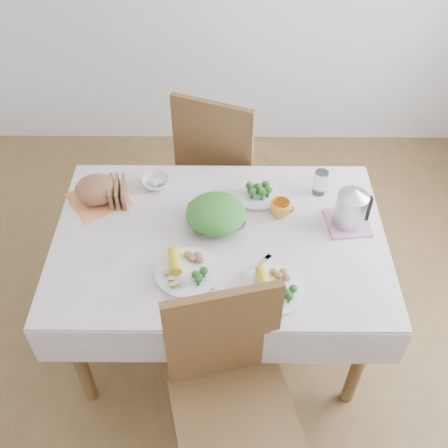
{
  "coord_description": "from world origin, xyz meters",
  "views": [
    {
      "loc": [
        0.03,
        -1.62,
        2.49
      ],
      "look_at": [
        0.02,
        0.02,
        0.82
      ],
      "focal_mm": 42.0,
      "sensor_mm": 36.0,
      "label": 1
    }
  ],
  "objects_px": {
    "chair_near": "(235,423)",
    "electric_kettle": "(352,205)",
    "chair_far": "(227,168)",
    "dinner_plate_left": "(187,273)",
    "dinner_plate_right": "(275,290)",
    "yellow_mug": "(280,208)",
    "salad_bowl": "(216,219)",
    "dining_table": "(220,288)"
  },
  "relations": [
    {
      "from": "salad_bowl",
      "to": "electric_kettle",
      "type": "xyz_separation_m",
      "value": [
        0.61,
        0.01,
        0.09
      ]
    },
    {
      "from": "dinner_plate_left",
      "to": "chair_far",
      "type": "bearing_deg",
      "value": 81.1
    },
    {
      "from": "chair_near",
      "to": "chair_far",
      "type": "bearing_deg",
      "value": 77.8
    },
    {
      "from": "dinner_plate_left",
      "to": "electric_kettle",
      "type": "relative_size",
      "value": 1.38
    },
    {
      "from": "chair_near",
      "to": "salad_bowl",
      "type": "xyz_separation_m",
      "value": [
        -0.09,
        0.81,
        0.33
      ]
    },
    {
      "from": "chair_near",
      "to": "chair_far",
      "type": "xyz_separation_m",
      "value": [
        -0.04,
        1.57,
        0.0
      ]
    },
    {
      "from": "salad_bowl",
      "to": "dinner_plate_right",
      "type": "bearing_deg",
      "value": -57.38
    },
    {
      "from": "yellow_mug",
      "to": "dining_table",
      "type": "bearing_deg",
      "value": -152.7
    },
    {
      "from": "chair_far",
      "to": "dinner_plate_left",
      "type": "relative_size",
      "value": 3.88
    },
    {
      "from": "chair_far",
      "to": "dinner_plate_right",
      "type": "xyz_separation_m",
      "value": [
        0.2,
        -1.15,
        0.31
      ]
    },
    {
      "from": "yellow_mug",
      "to": "salad_bowl",
      "type": "bearing_deg",
      "value": -167.03
    },
    {
      "from": "dinner_plate_left",
      "to": "yellow_mug",
      "type": "bearing_deg",
      "value": 41.45
    },
    {
      "from": "chair_near",
      "to": "electric_kettle",
      "type": "distance_m",
      "value": 1.05
    },
    {
      "from": "chair_near",
      "to": "electric_kettle",
      "type": "bearing_deg",
      "value": 43.94
    },
    {
      "from": "dining_table",
      "to": "chair_far",
      "type": "relative_size",
      "value": 1.33
    },
    {
      "from": "electric_kettle",
      "to": "salad_bowl",
      "type": "bearing_deg",
      "value": 161.65
    },
    {
      "from": "dining_table",
      "to": "chair_near",
      "type": "height_order",
      "value": "chair_near"
    },
    {
      "from": "salad_bowl",
      "to": "electric_kettle",
      "type": "height_order",
      "value": "electric_kettle"
    },
    {
      "from": "yellow_mug",
      "to": "chair_far",
      "type": "bearing_deg",
      "value": 109.76
    },
    {
      "from": "chair_near",
      "to": "dinner_plate_right",
      "type": "height_order",
      "value": "chair_near"
    },
    {
      "from": "chair_near",
      "to": "chair_far",
      "type": "height_order",
      "value": "chair_far"
    },
    {
      "from": "dinner_plate_left",
      "to": "electric_kettle",
      "type": "distance_m",
      "value": 0.79
    },
    {
      "from": "salad_bowl",
      "to": "yellow_mug",
      "type": "xyz_separation_m",
      "value": [
        0.3,
        0.07,
        0.01
      ]
    },
    {
      "from": "chair_near",
      "to": "dining_table",
      "type": "bearing_deg",
      "value": 81.91
    },
    {
      "from": "chair_far",
      "to": "yellow_mug",
      "type": "xyz_separation_m",
      "value": [
        0.25,
        -0.69,
        0.34
      ]
    },
    {
      "from": "dining_table",
      "to": "yellow_mug",
      "type": "height_order",
      "value": "yellow_mug"
    },
    {
      "from": "dining_table",
      "to": "chair_near",
      "type": "xyz_separation_m",
      "value": [
        0.07,
        -0.73,
        0.09
      ]
    },
    {
      "from": "dinner_plate_left",
      "to": "dinner_plate_right",
      "type": "distance_m",
      "value": 0.37
    },
    {
      "from": "chair_far",
      "to": "yellow_mug",
      "type": "bearing_deg",
      "value": 131.0
    },
    {
      "from": "chair_far",
      "to": "dinner_plate_left",
      "type": "height_order",
      "value": "chair_far"
    },
    {
      "from": "dinner_plate_left",
      "to": "dining_table",
      "type": "bearing_deg",
      "value": 58.87
    },
    {
      "from": "salad_bowl",
      "to": "electric_kettle",
      "type": "distance_m",
      "value": 0.61
    },
    {
      "from": "electric_kettle",
      "to": "dinner_plate_left",
      "type": "bearing_deg",
      "value": -176.12
    },
    {
      "from": "dinner_plate_left",
      "to": "dinner_plate_right",
      "type": "xyz_separation_m",
      "value": [
        0.36,
        -0.09,
        0.0
      ]
    },
    {
      "from": "salad_bowl",
      "to": "dinner_plate_left",
      "type": "xyz_separation_m",
      "value": [
        -0.12,
        -0.3,
        -0.02
      ]
    },
    {
      "from": "dinner_plate_left",
      "to": "dinner_plate_right",
      "type": "height_order",
      "value": "same"
    },
    {
      "from": "dining_table",
      "to": "electric_kettle",
      "type": "relative_size",
      "value": 7.14
    },
    {
      "from": "dinner_plate_right",
      "to": "yellow_mug",
      "type": "height_order",
      "value": "yellow_mug"
    },
    {
      "from": "salad_bowl",
      "to": "dinner_plate_left",
      "type": "bearing_deg",
      "value": -111.43
    },
    {
      "from": "dining_table",
      "to": "dinner_plate_right",
      "type": "xyz_separation_m",
      "value": [
        0.23,
        -0.31,
        0.4
      ]
    },
    {
      "from": "yellow_mug",
      "to": "chair_near",
      "type": "bearing_deg",
      "value": -103.54
    },
    {
      "from": "dining_table",
      "to": "chair_far",
      "type": "height_order",
      "value": "chair_far"
    }
  ]
}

